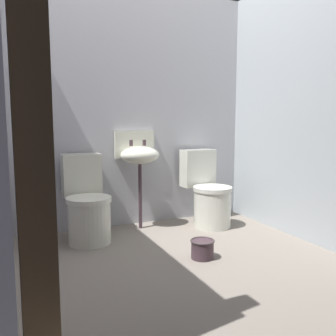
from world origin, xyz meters
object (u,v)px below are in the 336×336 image
bucket (202,249)px  toilet_right (208,195)px  wooden_door_post (30,92)px  toilet_left (87,206)px  sink (139,154)px

bucket → toilet_right: bearing=57.8°
wooden_door_post → toilet_left: size_ratio=3.10×
toilet_right → sink: sink is taller
toilet_right → sink: bearing=-17.3°
wooden_door_post → sink: 2.32m
wooden_door_post → sink: bearing=60.2°
bucket → sink: bearing=99.7°
toilet_left → sink: sink is taller
toilet_left → bucket: size_ratio=3.96×
toilet_left → sink: 0.74m
toilet_left → bucket: 1.14m
wooden_door_post → bucket: 1.97m
bucket → toilet_left: bearing=132.0°
toilet_left → bucket: (0.75, -0.83, -0.24)m
toilet_left → bucket: bearing=131.7°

